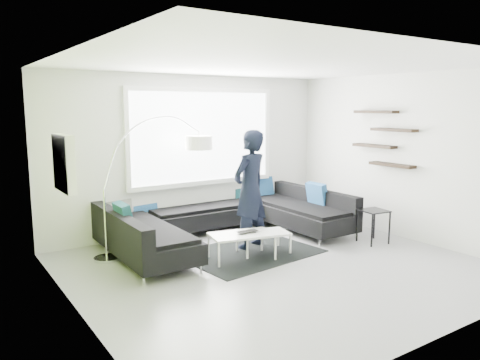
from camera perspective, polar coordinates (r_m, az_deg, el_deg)
name	(u,v)px	position (r m, az deg, el deg)	size (l,w,h in m)	color
ground	(278,267)	(6.75, 4.64, -10.49)	(5.50, 5.50, 0.00)	gray
room_shell	(272,138)	(6.57, 3.98, 5.14)	(5.54, 5.04, 2.82)	silver
sectional_sofa	(226,219)	(7.89, -1.70, -4.76)	(3.97, 2.48, 0.85)	black
rug	(249,252)	(7.33, 1.13, -8.83)	(2.03, 1.47, 0.01)	black
coffee_table	(253,243)	(7.14, 1.59, -7.74)	(1.19, 0.69, 0.39)	white
arc_lamp	(104,190)	(7.03, -16.26, -1.17)	(1.96, 0.58, 2.10)	silver
side_table	(373,226)	(8.09, 15.93, -5.46)	(0.40, 0.40, 0.56)	black
person	(250,190)	(7.40, 1.22, -1.17)	(0.79, 0.64, 1.89)	black
laptop	(250,233)	(6.94, 1.17, -6.43)	(0.34, 0.22, 0.03)	black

